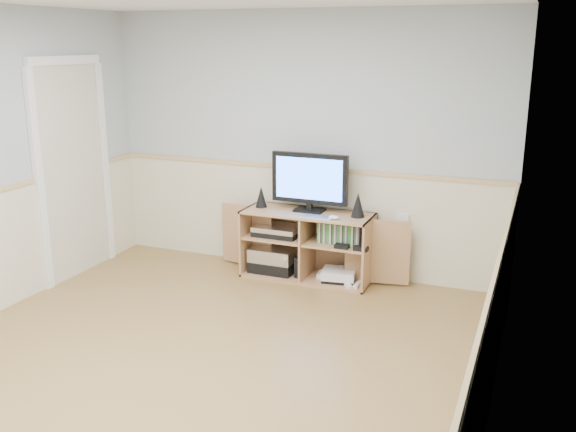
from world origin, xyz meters
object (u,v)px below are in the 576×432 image
at_px(media_cabinet, 309,243).
at_px(game_consoles, 338,275).
at_px(monitor, 310,180).
at_px(keyboard, 317,217).

relative_size(media_cabinet, game_consoles, 4.21).
relative_size(monitor, game_consoles, 1.62).
bearing_deg(media_cabinet, game_consoles, -12.02).
bearing_deg(monitor, media_cabinet, 90.00).
height_order(media_cabinet, keyboard, keyboard).
xyz_separation_m(media_cabinet, monitor, (-0.00, -0.01, 0.62)).
height_order(keyboard, game_consoles, keyboard).
bearing_deg(game_consoles, media_cabinet, 167.98).
distance_m(keyboard, game_consoles, 0.62).
relative_size(media_cabinet, keyboard, 6.72).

